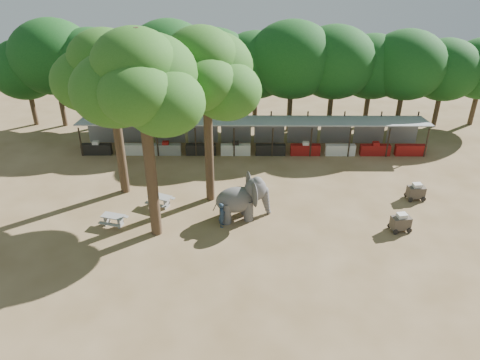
{
  "coord_description": "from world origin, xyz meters",
  "views": [
    {
      "loc": [
        -0.84,
        -21.19,
        16.39
      ],
      "look_at": [
        -1.0,
        5.0,
        2.0
      ],
      "focal_mm": 35.0,
      "sensor_mm": 36.0,
      "label": 1
    }
  ],
  "objects_px": {
    "yard_tree_left": "(109,75)",
    "cart_front": "(401,222)",
    "cart_back": "(416,191)",
    "yard_tree_back": "(204,74)",
    "picnic_table_far": "(160,199)",
    "handler": "(222,215)",
    "picnic_table_near": "(113,219)",
    "yard_tree_center": "(140,83)",
    "elephant": "(243,198)"
  },
  "relations": [
    {
      "from": "elephant",
      "to": "picnic_table_near",
      "type": "distance_m",
      "value": 8.07
    },
    {
      "from": "picnic_table_far",
      "to": "yard_tree_center",
      "type": "bearing_deg",
      "value": -64.68
    },
    {
      "from": "yard_tree_left",
      "to": "yard_tree_center",
      "type": "relative_size",
      "value": 0.92
    },
    {
      "from": "picnic_table_far",
      "to": "yard_tree_back",
      "type": "bearing_deg",
      "value": 42.77
    },
    {
      "from": "yard_tree_back",
      "to": "handler",
      "type": "xyz_separation_m",
      "value": [
        1.05,
        -3.47,
        -7.72
      ]
    },
    {
      "from": "yard_tree_center",
      "to": "picnic_table_far",
      "type": "distance_m",
      "value": 9.17
    },
    {
      "from": "picnic_table_far",
      "to": "handler",
      "type": "bearing_deg",
      "value": -6.38
    },
    {
      "from": "yard_tree_left",
      "to": "handler",
      "type": "bearing_deg",
      "value": -32.37
    },
    {
      "from": "yard_tree_center",
      "to": "cart_front",
      "type": "relative_size",
      "value": 8.87
    },
    {
      "from": "yard_tree_center",
      "to": "yard_tree_left",
      "type": "bearing_deg",
      "value": 120.96
    },
    {
      "from": "yard_tree_back",
      "to": "elephant",
      "type": "relative_size",
      "value": 3.05
    },
    {
      "from": "yard_tree_center",
      "to": "yard_tree_back",
      "type": "height_order",
      "value": "yard_tree_center"
    },
    {
      "from": "yard_tree_center",
      "to": "cart_back",
      "type": "height_order",
      "value": "yard_tree_center"
    },
    {
      "from": "picnic_table_near",
      "to": "picnic_table_far",
      "type": "relative_size",
      "value": 0.88
    },
    {
      "from": "yard_tree_back",
      "to": "picnic_table_near",
      "type": "relative_size",
      "value": 6.71
    },
    {
      "from": "yard_tree_left",
      "to": "cart_front",
      "type": "height_order",
      "value": "yard_tree_left"
    },
    {
      "from": "picnic_table_near",
      "to": "cart_back",
      "type": "height_order",
      "value": "cart_back"
    },
    {
      "from": "yard_tree_left",
      "to": "handler",
      "type": "height_order",
      "value": "yard_tree_left"
    },
    {
      "from": "cart_front",
      "to": "cart_back",
      "type": "height_order",
      "value": "cart_front"
    },
    {
      "from": "elephant",
      "to": "yard_tree_back",
      "type": "bearing_deg",
      "value": 120.2
    },
    {
      "from": "elephant",
      "to": "cart_front",
      "type": "relative_size",
      "value": 2.74
    },
    {
      "from": "picnic_table_near",
      "to": "cart_back",
      "type": "bearing_deg",
      "value": 25.24
    },
    {
      "from": "yard_tree_center",
      "to": "picnic_table_near",
      "type": "height_order",
      "value": "yard_tree_center"
    },
    {
      "from": "cart_front",
      "to": "picnic_table_near",
      "type": "bearing_deg",
      "value": 167.75
    },
    {
      "from": "yard_tree_back",
      "to": "cart_front",
      "type": "height_order",
      "value": "yard_tree_back"
    },
    {
      "from": "handler",
      "to": "picnic_table_near",
      "type": "distance_m",
      "value": 6.7
    },
    {
      "from": "yard_tree_back",
      "to": "picnic_table_near",
      "type": "bearing_deg",
      "value": -148.94
    },
    {
      "from": "yard_tree_left",
      "to": "elephant",
      "type": "bearing_deg",
      "value": -22.42
    },
    {
      "from": "yard_tree_back",
      "to": "handler",
      "type": "distance_m",
      "value": 8.53
    },
    {
      "from": "yard_tree_left",
      "to": "cart_front",
      "type": "xyz_separation_m",
      "value": [
        17.85,
        -4.86,
        -7.61
      ]
    },
    {
      "from": "yard_tree_center",
      "to": "cart_front",
      "type": "distance_m",
      "value": 17.17
    },
    {
      "from": "handler",
      "to": "cart_back",
      "type": "height_order",
      "value": "handler"
    },
    {
      "from": "elephant",
      "to": "picnic_table_far",
      "type": "height_order",
      "value": "elephant"
    },
    {
      "from": "handler",
      "to": "cart_front",
      "type": "distance_m",
      "value": 10.81
    },
    {
      "from": "yard_tree_back",
      "to": "picnic_table_far",
      "type": "bearing_deg",
      "value": -159.96
    },
    {
      "from": "yard_tree_left",
      "to": "picnic_table_near",
      "type": "relative_size",
      "value": 6.51
    },
    {
      "from": "cart_back",
      "to": "picnic_table_near",
      "type": "bearing_deg",
      "value": -175.85
    },
    {
      "from": "yard_tree_center",
      "to": "elephant",
      "type": "xyz_separation_m",
      "value": [
        5.32,
        1.57,
        -7.82
      ]
    },
    {
      "from": "cart_back",
      "to": "cart_front",
      "type": "bearing_deg",
      "value": -125.02
    },
    {
      "from": "yard_tree_left",
      "to": "cart_back",
      "type": "height_order",
      "value": "yard_tree_left"
    },
    {
      "from": "handler",
      "to": "picnic_table_far",
      "type": "relative_size",
      "value": 0.85
    },
    {
      "from": "yard_tree_back",
      "to": "picnic_table_near",
      "type": "distance_m",
      "value": 10.43
    },
    {
      "from": "handler",
      "to": "picnic_table_near",
      "type": "bearing_deg",
      "value": 99.74
    },
    {
      "from": "picnic_table_near",
      "to": "picnic_table_far",
      "type": "distance_m",
      "value": 3.38
    },
    {
      "from": "picnic_table_far",
      "to": "cart_back",
      "type": "xyz_separation_m",
      "value": [
        17.1,
        0.99,
        0.09
      ]
    },
    {
      "from": "cart_back",
      "to": "yard_tree_left",
      "type": "bearing_deg",
      "value": 171.45
    },
    {
      "from": "yard_tree_left",
      "to": "yard_tree_center",
      "type": "distance_m",
      "value": 5.92
    },
    {
      "from": "cart_front",
      "to": "cart_back",
      "type": "xyz_separation_m",
      "value": [
        2.12,
        3.71,
        -0.0
      ]
    },
    {
      "from": "yard_tree_left",
      "to": "handler",
      "type": "distance_m",
      "value": 11.14
    },
    {
      "from": "picnic_table_near",
      "to": "cart_back",
      "type": "distance_m",
      "value": 19.88
    }
  ]
}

